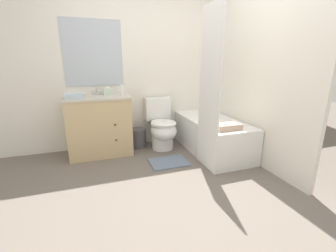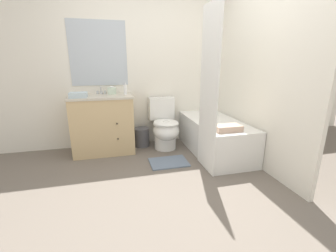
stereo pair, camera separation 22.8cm
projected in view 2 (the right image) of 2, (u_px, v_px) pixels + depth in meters
The scene contains 14 objects.
ground_plane at pixel (177, 192), 2.38m from camera, with size 14.00×14.00×0.00m, color #6B6056.
wall_back at pixel (148, 67), 3.57m from camera, with size 8.00×0.06×2.50m.
wall_right at pixel (247, 68), 3.08m from camera, with size 0.05×2.63×2.50m.
vanity_cabinet at pixel (103, 124), 3.35m from camera, with size 0.89×0.57×0.86m.
sink_faucet at pixel (101, 92), 3.38m from camera, with size 0.14×0.12×0.12m.
toilet at pixel (165, 127), 3.51m from camera, with size 0.41×0.66×0.77m.
bathtub at pixel (214, 136), 3.37m from camera, with size 0.67×1.42×0.50m.
shower_curtain at pixel (209, 92), 2.64m from camera, with size 0.01×0.49×1.95m.
wastebasket at pixel (142, 137), 3.65m from camera, with size 0.25×0.25×0.30m.
tissue_box at pixel (112, 91), 3.37m from camera, with size 0.12×0.12×0.12m.
soap_dispenser at pixel (125, 89), 3.30m from camera, with size 0.05×0.05×0.18m.
hand_towel_folded at pixel (78, 95), 3.04m from camera, with size 0.23×0.18×0.07m.
bath_towel_folded at pixel (228, 128), 2.78m from camera, with size 0.33×0.19×0.07m.
bath_mat at pixel (169, 162), 3.06m from camera, with size 0.51×0.38×0.02m.
Camera 2 is at (-0.61, -2.01, 1.32)m, focal length 24.00 mm.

